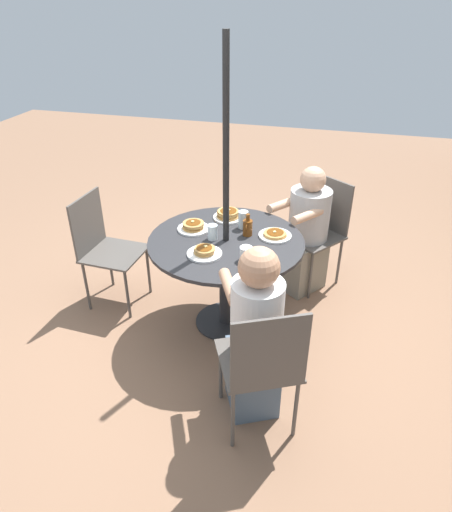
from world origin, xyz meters
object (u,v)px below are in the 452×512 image
Objects in this scene: patio_chair_north at (262,362)px; pancake_plate_d at (193,227)px; pancake_plate_a at (228,215)px; syrup_bottle at (248,227)px; patio_table at (226,256)px; diner_east at (305,235)px; diner_north at (255,338)px; drinking_glass_a at (213,232)px; pancake_plate_b at (204,252)px; patio_chair_south at (104,244)px; pancake_plate_c at (275,235)px; coffee_cup at (246,254)px; drinking_glass_b at (243,220)px; patio_chair_east at (320,226)px.

pancake_plate_d is at bearing 99.54° from patio_chair_north.
syrup_bottle is at bearing 41.63° from pancake_plate_a.
diner_east is at bearing 143.32° from patio_table.
drinking_glass_a is (-0.78, -0.48, 0.25)m from diner_north.
pancake_plate_a is 0.59m from pancake_plate_b.
drinking_glass_a is at bearing -84.35° from patio_table.
patio_chair_south reaches higher than pancake_plate_c.
pancake_plate_a is (-0.35, -0.08, 0.16)m from patio_table.
patio_chair_south reaches higher than pancake_plate_d.
pancake_plate_d is at bearing -124.21° from coffee_cup.
patio_table is 4.71× the size of pancake_plate_a.
patio_table is at bearing -139.37° from coffee_cup.
diner_east reaches higher than pancake_plate_c.
pancake_plate_d is 0.42m from syrup_bottle.
diner_east is 1.70m from patio_chair_south.
drinking_glass_a is (0.36, -0.02, 0.03)m from pancake_plate_a.
pancake_plate_b is (0.59, -0.01, -0.01)m from pancake_plate_a.
pancake_plate_c is 0.28m from drinking_glass_b.
diner_east reaches higher than patio_chair_east.
diner_north is 1.12m from pancake_plate_d.
diner_north reaches higher than patio_chair_south.
syrup_bottle reaches higher than drinking_glass_a.
coffee_cup is (0.29, 1.25, 0.26)m from patio_chair_south.
pancake_plate_b is at bearing -32.08° from syrup_bottle.
drinking_glass_a is at bearing -70.83° from pancake_plate_c.
patio_chair_east is at bearing 124.86° from pancake_plate_a.
pancake_plate_d is at bearing 95.85° from patio_chair_south.
patio_chair_south is 0.99m from drinking_glass_a.
drinking_glass_b reaches higher than pancake_plate_a.
patio_chair_east is 0.92m from syrup_bottle.
patio_chair_south is (0.64, -1.57, 0.04)m from diner_east.
pancake_plate_b is at bearing 75.80° from patio_chair_south.
pancake_plate_b is 2.16× the size of drinking_glass_a.
coffee_cup is (-0.01, 0.29, 0.03)m from pancake_plate_b.
diner_east reaches higher than drinking_glass_a.
diner_east reaches higher than patio_chair_north.
patio_chair_south is 5.59× the size of syrup_bottle.
patio_chair_south is at bearing 61.85° from patio_chair_east.
drinking_glass_b is at bearing 161.36° from patio_table.
patio_chair_south reaches higher than syrup_bottle.
drinking_glass_a reaches higher than coffee_cup.
pancake_plate_d is (0.26, -0.21, -0.00)m from pancake_plate_a.
diner_north is at bearing 121.50° from diner_east.
patio_chair_east is 0.79m from pancake_plate_c.
pancake_plate_d is 1.44× the size of syrup_bottle.
pancake_plate_d is at bearing -38.37° from pancake_plate_a.
patio_chair_south is at bearing -81.44° from drinking_glass_b.
pancake_plate_d is 0.59m from coffee_cup.
patio_table is 1.05m from patio_chair_north.
pancake_plate_d is at bearing -86.95° from syrup_bottle.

